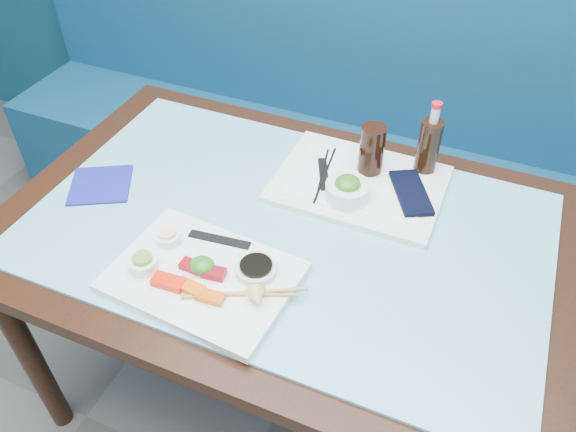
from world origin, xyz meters
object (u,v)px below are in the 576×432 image
at_px(booth_bench, 371,160).
at_px(blue_napkin, 101,185).
at_px(dining_table, 287,251).
at_px(seaweed_bowl, 347,191).
at_px(sashimi_plate, 203,277).
at_px(cola_glass, 372,150).
at_px(cola_bottle_body, 428,149).
at_px(serving_tray, 359,184).

relative_size(booth_bench, blue_napkin, 19.72).
bearing_deg(dining_table, seaweed_bowl, 51.90).
bearing_deg(blue_napkin, sashimi_plate, -23.69).
height_order(dining_table, blue_napkin, blue_napkin).
bearing_deg(sashimi_plate, cola_glass, 70.16).
distance_m(cola_bottle_body, blue_napkin, 0.86).
bearing_deg(cola_glass, blue_napkin, -153.34).
distance_m(booth_bench, cola_glass, 0.75).
distance_m(serving_tray, seaweed_bowl, 0.08).
bearing_deg(cola_bottle_body, seaweed_bowl, -128.25).
bearing_deg(sashimi_plate, dining_table, 71.34).
bearing_deg(dining_table, booth_bench, 90.00).
xyz_separation_m(serving_tray, cola_glass, (0.01, 0.05, 0.08)).
bearing_deg(seaweed_bowl, cola_glass, 81.25).
relative_size(sashimi_plate, seaweed_bowl, 3.58).
height_order(seaweed_bowl, cola_bottle_body, cola_bottle_body).
distance_m(dining_table, seaweed_bowl, 0.21).
bearing_deg(serving_tray, dining_table, -118.55).
distance_m(booth_bench, sashimi_plate, 1.14).
bearing_deg(blue_napkin, booth_bench, 60.44).
bearing_deg(booth_bench, cola_glass, -77.65).
distance_m(dining_table, serving_tray, 0.26).
xyz_separation_m(dining_table, cola_bottle_body, (0.26, 0.33, 0.17)).
xyz_separation_m(serving_tray, blue_napkin, (-0.62, -0.26, -0.00)).
distance_m(booth_bench, serving_tray, 0.75).
bearing_deg(cola_glass, dining_table, -115.40).
relative_size(dining_table, sashimi_plate, 3.58).
bearing_deg(sashimi_plate, serving_tray, 68.57).
xyz_separation_m(booth_bench, dining_table, (0.00, -0.84, 0.29)).
relative_size(seaweed_bowl, cola_glass, 0.81).
bearing_deg(dining_table, sashimi_plate, -113.22).
bearing_deg(dining_table, cola_bottle_body, 51.81).
distance_m(sashimi_plate, cola_glass, 0.55).
bearing_deg(serving_tray, blue_napkin, -156.81).
bearing_deg(cola_bottle_body, booth_bench, 116.75).
relative_size(seaweed_bowl, cola_bottle_body, 0.67).
bearing_deg(cola_bottle_body, dining_table, -128.19).
height_order(booth_bench, sashimi_plate, booth_bench).
xyz_separation_m(dining_table, blue_napkin, (-0.51, -0.05, 0.09)).
distance_m(sashimi_plate, cola_bottle_body, 0.67).
relative_size(dining_table, serving_tray, 3.28).
bearing_deg(dining_table, serving_tray, 61.12).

